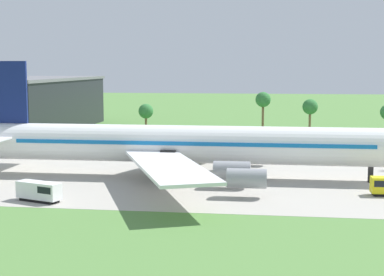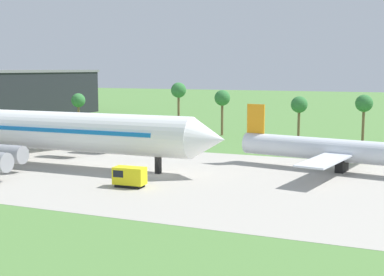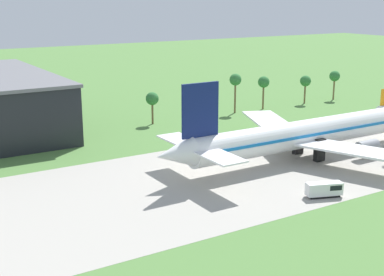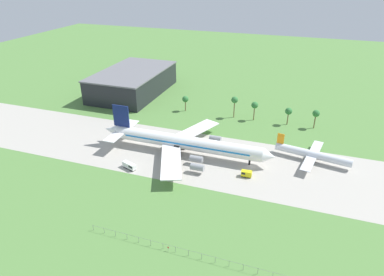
{
  "view_description": "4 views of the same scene",
  "coord_description": "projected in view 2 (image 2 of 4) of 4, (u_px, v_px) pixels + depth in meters",
  "views": [
    {
      "loc": [
        -16.27,
        -92.17,
        17.98
      ],
      "look_at": [
        -28.91,
        0.84,
        6.51
      ],
      "focal_mm": 55.0,
      "sensor_mm": 36.0,
      "label": 1
    },
    {
      "loc": [
        33.24,
        -68.1,
        15.21
      ],
      "look_at": [
        4.53,
        0.84,
        5.51
      ],
      "focal_mm": 50.0,
      "sensor_mm": 36.0,
      "label": 2
    },
    {
      "loc": [
        -113.28,
        -81.79,
        34.12
      ],
      "look_at": [
        -62.34,
        0.84,
        8.55
      ],
      "focal_mm": 50.0,
      "sensor_mm": 36.0,
      "label": 3
    },
    {
      "loc": [
        16.85,
        -123.27,
        75.4
      ],
      "look_at": [
        -27.83,
        5.0,
        6.0
      ],
      "focal_mm": 32.0,
      "sensor_mm": 36.0,
      "label": 4
    }
  ],
  "objects": [
    {
      "name": "palm_tree_row",
      "position": [
        282.0,
        101.0,
        116.8
      ],
      "size": [
        126.97,
        3.6,
        12.01
      ],
      "color": "brown",
      "rests_on": "ground_plane"
    },
    {
      "name": "regional_aircraft",
      "position": [
        342.0,
        151.0,
        79.03
      ],
      "size": [
        31.69,
        28.69,
        9.58
      ],
      "color": "silver",
      "rests_on": "ground_plane"
    },
    {
      "name": "fuel_truck",
      "position": [
        129.0,
        176.0,
        68.98
      ],
      "size": [
        4.21,
        2.18,
        2.64
      ],
      "color": "black",
      "rests_on": "ground_plane"
    },
    {
      "name": "taxiway_strip",
      "position": [
        161.0,
        175.0,
        76.98
      ],
      "size": [
        320.0,
        44.0,
        0.02
      ],
      "color": "#A8A399",
      "rests_on": "ground_plane"
    },
    {
      "name": "ground_plane",
      "position": [
        161.0,
        175.0,
        76.98
      ],
      "size": [
        600.0,
        600.0,
        0.0
      ],
      "primitive_type": "plane",
      "color": "#517F3D"
    }
  ]
}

